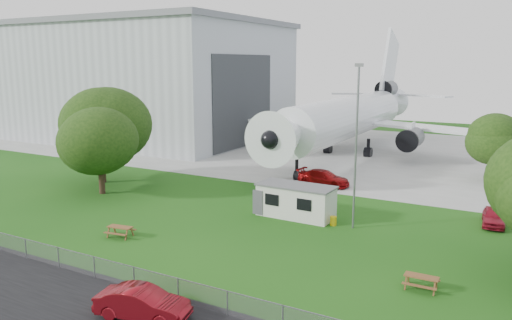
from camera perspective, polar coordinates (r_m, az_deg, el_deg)
The scene contains 16 objects.
ground at distance 36.41m, azimuth -4.65°, elevation -8.48°, with size 160.00×160.00×0.00m, color #286318.
asphalt_strip at distance 27.45m, azimuth -20.43°, elevation -15.96°, with size 120.00×8.00×0.02m, color black.
concrete_apron at distance 70.25m, azimuth 12.74°, elevation 0.84°, with size 120.00×46.00×0.03m, color #B7B7B2.
hangar at distance 86.18m, azimuth -12.69°, elevation 8.98°, with size 43.00×31.00×18.55m.
airliner at distance 68.08m, azimuth 10.79°, elevation 5.07°, with size 46.36×47.73×17.69m.
site_cabin at distance 40.06m, azimuth 4.60°, elevation -4.68°, with size 6.78×2.86×2.62m.
picnic_west at distance 37.13m, azimuth -15.23°, elevation -8.46°, with size 1.80×1.50×0.76m, color brown, non-canonical shape.
picnic_east at distance 29.56m, azimuth 18.30°, elevation -13.83°, with size 1.80×1.50×0.76m, color brown, non-canonical shape.
fence at distance 29.57m, azimuth -15.17°, elevation -13.63°, with size 58.00×0.04×1.30m, color gray.
lamp_mast at distance 36.90m, azimuth 11.35°, elevation 1.24°, with size 0.16×0.16×12.00m, color slate.
tree_west_big at distance 52.94m, azimuth -17.39°, elevation 4.19°, with size 9.02×9.02×10.80m.
tree_west_small at distance 48.51m, azimuth -17.46°, elevation 1.90°, with size 7.53×7.53×8.63m.
tree_far_apron at distance 57.25m, azimuth 26.17°, elevation 2.15°, with size 5.44×5.44×7.15m.
car_centre_sedan at distance 25.58m, azimuth -12.84°, elevation -15.70°, with size 1.61×4.63×1.52m, color maroon.
car_ne_hatch at distance 42.11m, azimuth 25.50°, elevation -5.88°, with size 1.58×3.92×1.33m, color maroon.
car_apron_van at distance 50.55m, azimuth 7.74°, elevation -2.05°, with size 2.16×5.32×1.55m, color #960B0D.
Camera 1 is at (19.11, -28.50, 12.17)m, focal length 35.00 mm.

